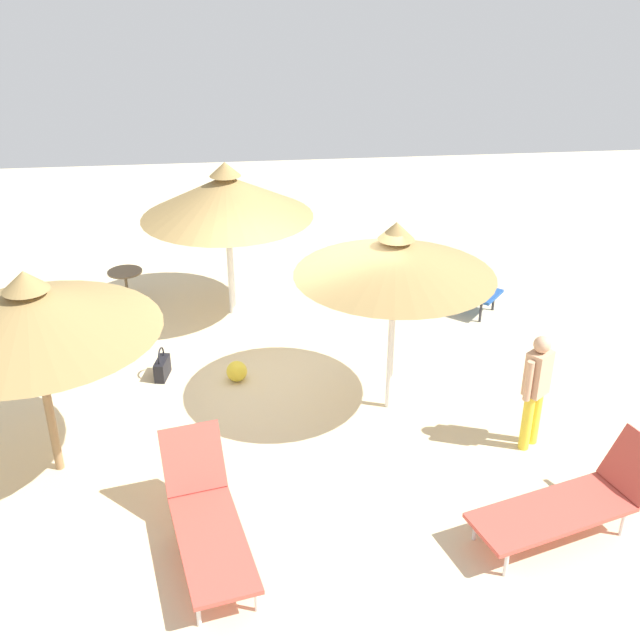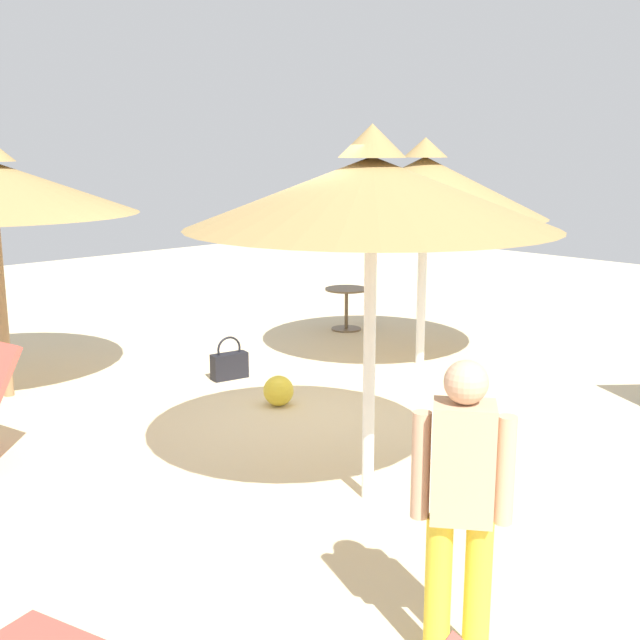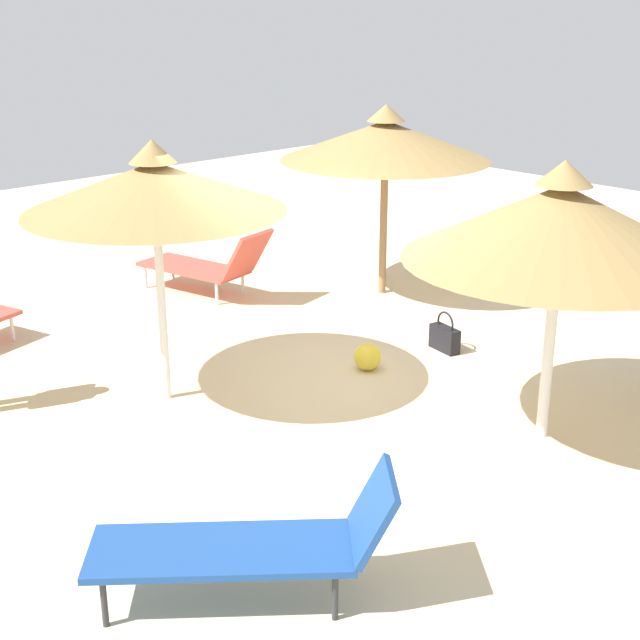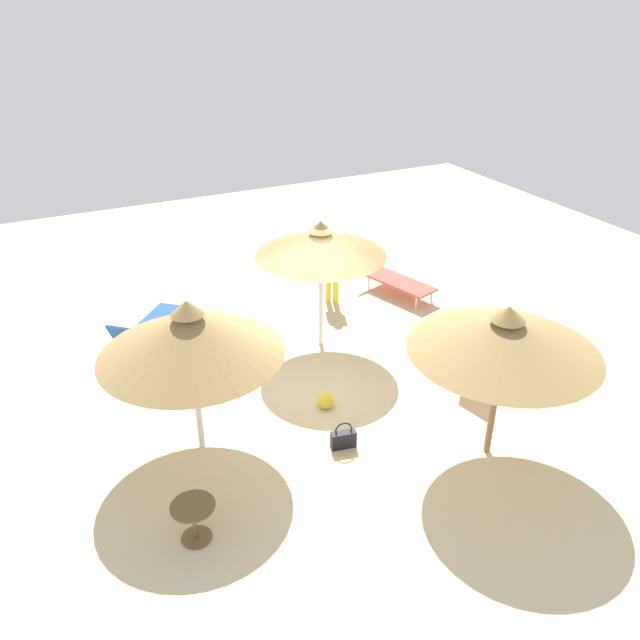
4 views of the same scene
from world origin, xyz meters
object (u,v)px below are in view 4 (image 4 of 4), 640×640
(person_standing_near_right, at_px, (332,268))
(beach_ball, at_px, (325,400))
(parasol_umbrella_near_left, at_px, (190,334))
(lounge_chair_edge, at_px, (493,351))
(lounge_chair_front, at_px, (148,327))
(handbag, at_px, (343,439))
(lounge_chair_back, at_px, (391,276))
(side_table_round, at_px, (194,516))
(parasol_umbrella_far_left, at_px, (321,243))
(parasol_umbrella_center, at_px, (505,335))

(person_standing_near_right, height_order, beach_ball, person_standing_near_right)
(parasol_umbrella_near_left, height_order, lounge_chair_edge, parasol_umbrella_near_left)
(person_standing_near_right, bearing_deg, beach_ball, -28.67)
(parasol_umbrella_near_left, distance_m, person_standing_near_right, 5.67)
(parasol_umbrella_near_left, relative_size, lounge_chair_front, 1.39)
(person_standing_near_right, relative_size, handbag, 3.23)
(lounge_chair_back, relative_size, side_table_round, 3.72)
(parasol_umbrella_near_left, height_order, side_table_round, parasol_umbrella_near_left)
(lounge_chair_back, xyz_separation_m, beach_ball, (3.49, -3.50, -0.26))
(lounge_chair_front, relative_size, lounge_chair_back, 0.90)
(side_table_round, bearing_deg, lounge_chair_back, 130.07)
(parasol_umbrella_far_left, distance_m, handbag, 3.87)
(lounge_chair_back, height_order, side_table_round, lounge_chair_back)
(parasol_umbrella_center, relative_size, lounge_chair_front, 1.41)
(handbag, bearing_deg, lounge_chair_edge, 101.46)
(parasol_umbrella_near_left, height_order, beach_ball, parasol_umbrella_near_left)
(lounge_chair_front, distance_m, lounge_chair_back, 5.77)
(parasol_umbrella_center, xyz_separation_m, lounge_chair_edge, (-1.80, 1.56, -1.66))
(lounge_chair_edge, bearing_deg, parasol_umbrella_center, -40.83)
(parasol_umbrella_center, height_order, beach_ball, parasol_umbrella_center)
(person_standing_near_right, height_order, side_table_round, person_standing_near_right)
(parasol_umbrella_far_left, height_order, person_standing_near_right, parasol_umbrella_far_left)
(parasol_umbrella_far_left, xyz_separation_m, parasol_umbrella_near_left, (2.07, -3.13, -0.14))
(lounge_chair_front, bearing_deg, lounge_chair_back, 90.37)
(person_standing_near_right, xyz_separation_m, handbag, (4.67, -2.18, -0.71))
(parasol_umbrella_center, bearing_deg, lounge_chair_back, 163.04)
(beach_ball, bearing_deg, side_table_round, -56.99)
(parasol_umbrella_center, distance_m, handbag, 2.99)
(handbag, distance_m, beach_ball, 1.09)
(parasol_umbrella_near_left, distance_m, side_table_round, 2.53)
(parasol_umbrella_center, relative_size, beach_ball, 9.32)
(handbag, height_order, beach_ball, handbag)
(parasol_umbrella_center, relative_size, side_table_round, 4.72)
(parasol_umbrella_near_left, bearing_deg, lounge_chair_edge, 86.81)
(lounge_chair_front, relative_size, beach_ball, 6.60)
(person_standing_near_right, distance_m, handbag, 5.20)
(lounge_chair_front, bearing_deg, beach_ball, 33.26)
(parasol_umbrella_near_left, bearing_deg, parasol_umbrella_far_left, 123.39)
(parasol_umbrella_far_left, bearing_deg, handbag, -19.91)
(side_table_round, height_order, beach_ball, side_table_round)
(person_standing_near_right, relative_size, beach_ball, 5.13)
(parasol_umbrella_center, xyz_separation_m, lounge_chair_back, (-5.64, 1.72, -1.69))
(lounge_chair_front, bearing_deg, parasol_umbrella_center, 35.85)
(beach_ball, bearing_deg, lounge_chair_edge, 84.09)
(parasol_umbrella_far_left, distance_m, parasol_umbrella_near_left, 3.76)
(parasol_umbrella_near_left, xyz_separation_m, lounge_chair_edge, (0.31, 5.57, -1.61))
(lounge_chair_edge, xyz_separation_m, handbag, (0.72, -3.55, -0.27))
(parasol_umbrella_far_left, height_order, beach_ball, parasol_umbrella_far_left)
(handbag, distance_m, side_table_round, 2.76)
(parasol_umbrella_center, bearing_deg, person_standing_near_right, 178.15)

